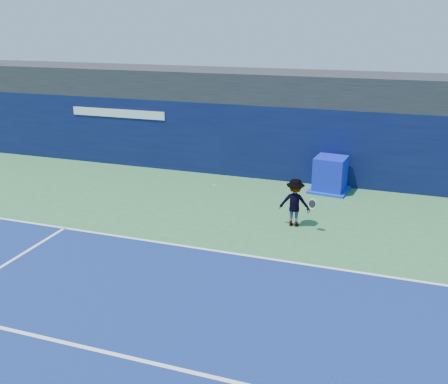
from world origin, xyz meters
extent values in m
plane|color=#32703D|center=(0.00, 0.00, 0.00)|extent=(80.00, 80.00, 0.00)
cube|color=white|center=(0.00, 3.00, 0.01)|extent=(24.00, 0.10, 0.01)
cube|color=white|center=(0.00, -2.00, 0.01)|extent=(24.00, 0.10, 0.01)
cube|color=black|center=(0.00, 11.50, 3.60)|extent=(36.00, 3.00, 1.20)
cube|color=#0A123A|center=(0.00, 10.50, 1.50)|extent=(36.00, 1.00, 3.00)
cube|color=white|center=(-7.00, 9.99, 2.35)|extent=(4.50, 0.04, 0.35)
cube|color=#0D19B8|center=(2.38, 9.37, 0.67)|extent=(1.24, 1.24, 1.34)
cube|color=#0D31B6|center=(2.38, 9.37, 0.04)|extent=(1.55, 1.55, 0.09)
imported|color=white|center=(1.77, 5.58, 0.77)|extent=(1.01, 0.60, 1.55)
cylinder|color=black|center=(2.22, 5.33, 0.65)|extent=(0.07, 0.14, 0.24)
torus|color=white|center=(2.36, 5.28, 0.90)|extent=(0.28, 0.16, 0.28)
cylinder|color=black|center=(2.36, 5.28, 0.90)|extent=(0.24, 0.12, 0.23)
sphere|color=#D4FA1B|center=(-1.13, 6.17, 0.85)|extent=(0.06, 0.06, 0.06)
camera|label=1|loc=(4.42, -9.05, 6.19)|focal=40.00mm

